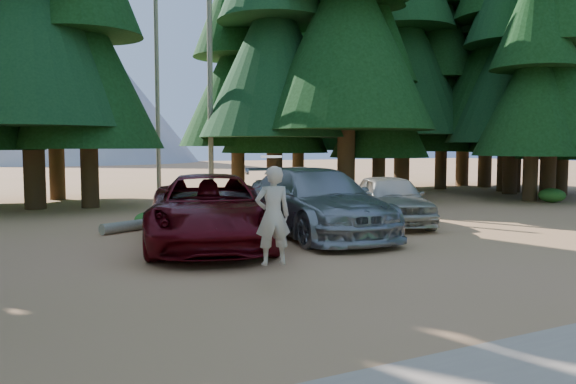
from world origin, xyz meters
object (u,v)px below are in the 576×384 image
object	(u,v)px
log_right	(361,203)
frisbee_player	(273,215)
log_left	(163,221)
log_mid	(282,204)
silver_minivan_center	(316,202)
silver_minivan_right	(390,199)
red_pickup	(209,210)

from	to	relation	value
log_right	frisbee_player	bearing A→B (deg)	-130.53
log_left	log_mid	size ratio (longest dim) A/B	1.37
silver_minivan_center	frisbee_player	size ratio (longest dim) A/B	3.33
log_left	frisbee_player	bearing A→B (deg)	-117.64
silver_minivan_center	log_right	size ratio (longest dim) A/B	1.39
silver_minivan_right	frisbee_player	world-z (taller)	frisbee_player
frisbee_player	log_mid	xyz separation A→B (m)	(5.73, 11.23, -1.10)
red_pickup	log_mid	distance (m)	8.76
log_mid	log_right	xyz separation A→B (m)	(2.89, -1.31, 0.01)
red_pickup	log_mid	world-z (taller)	red_pickup
frisbee_player	log_left	xyz separation A→B (m)	(0.18, 8.05, -1.08)
silver_minivan_center	log_left	size ratio (longest dim) A/B	1.45
silver_minivan_center	frisbee_player	world-z (taller)	frisbee_player
log_left	log_right	size ratio (longest dim) A/B	0.96
frisbee_player	log_left	bearing A→B (deg)	-81.50
silver_minivan_right	log_mid	distance (m)	5.96
frisbee_player	log_mid	size ratio (longest dim) A/B	0.60
log_mid	log_left	bearing A→B (deg)	-120.24
red_pickup	log_left	size ratio (longest dim) A/B	1.45
silver_minivan_right	log_mid	xyz separation A→B (m)	(-0.81, 5.87, -0.64)
frisbee_player	log_right	distance (m)	13.18
silver_minivan_right	log_left	world-z (taller)	silver_minivan_right
log_mid	log_right	distance (m)	3.18
silver_minivan_right	log_right	size ratio (longest dim) A/B	1.01
silver_minivan_center	silver_minivan_right	bearing A→B (deg)	19.32
log_mid	frisbee_player	bearing A→B (deg)	-87.09
red_pickup	frisbee_player	xyz separation A→B (m)	(-0.37, -4.34, 0.37)
log_left	log_right	distance (m)	8.64
log_left	log_right	bearing A→B (deg)	-13.91
log_right	silver_minivan_center	bearing A→B (deg)	-133.58
silver_minivan_right	silver_minivan_center	bearing A→B (deg)	-145.35
frisbee_player	log_right	world-z (taller)	frisbee_player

